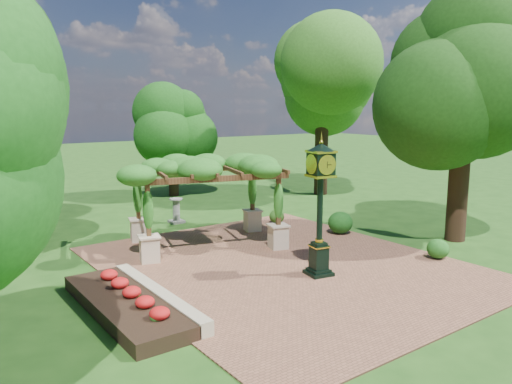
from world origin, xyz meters
TOP-DOWN VIEW (x-y plane):
  - ground at (0.00, 0.00)m, footprint 120.00×120.00m
  - brick_plaza at (0.00, 1.00)m, footprint 10.00×12.00m
  - border_wall at (-4.60, 0.50)m, footprint 0.35×5.00m
  - flower_bed at (-5.50, 0.50)m, footprint 1.50×5.00m
  - pedestal_clock at (0.26, -0.35)m, footprint 0.93×0.93m
  - pergola at (-0.76, 4.54)m, footprint 5.97×4.61m
  - sundial at (0.01, 8.45)m, footprint 0.60×0.60m
  - shrub_front at (4.60, -1.50)m, footprint 0.77×0.77m
  - shrub_mid at (4.37, 2.78)m, footprint 1.14×1.14m
  - shrub_back at (3.44, 5.68)m, footprint 0.80×0.80m
  - tree_north at (3.04, 14.66)m, footprint 3.11×3.11m
  - tree_east_far at (10.21, 10.09)m, footprint 5.51×5.51m
  - tree_east_near at (7.30, -0.42)m, footprint 4.96×4.96m

SIDE VIEW (x-z plane):
  - ground at x=0.00m, z-range 0.00..0.00m
  - brick_plaza at x=0.00m, z-range 0.00..0.04m
  - flower_bed at x=-5.50m, z-range 0.00..0.36m
  - border_wall at x=-4.60m, z-range 0.00..0.40m
  - shrub_back at x=3.44m, z-range 0.04..0.63m
  - shrub_front at x=4.60m, z-range 0.04..0.69m
  - sundial at x=0.01m, z-range -0.07..1.02m
  - shrub_mid at x=4.37m, z-range 0.04..0.92m
  - pedestal_clock at x=0.26m, z-range 0.40..4.45m
  - pergola at x=-0.76m, z-range 1.07..4.39m
  - tree_north at x=3.04m, z-range 1.10..7.12m
  - tree_east_near at x=7.30m, z-range 1.65..10.47m
  - tree_east_far at x=10.21m, z-range 1.95..12.34m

